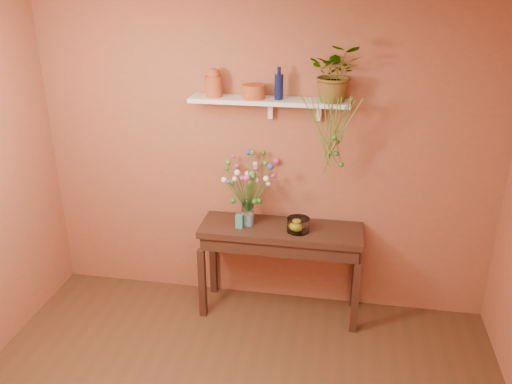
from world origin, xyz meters
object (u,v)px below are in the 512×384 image
(glass_vase, at_px, (248,215))
(glass_bowl, at_px, (298,225))
(blue_bottle, at_px, (279,86))
(bouquet, at_px, (250,178))
(sideboard, at_px, (281,240))
(spider_plant, at_px, (336,73))
(terracotta_jug, at_px, (214,83))

(glass_vase, relative_size, glass_bowl, 1.15)
(blue_bottle, relative_size, glass_bowl, 1.34)
(glass_vase, relative_size, bouquet, 0.43)
(sideboard, xyz_separation_m, blue_bottle, (-0.05, 0.10, 1.32))
(spider_plant, xyz_separation_m, bouquet, (-0.66, -0.09, -0.87))
(sideboard, bearing_deg, glass_bowl, -15.85)
(terracotta_jug, relative_size, spider_plant, 0.52)
(glass_vase, distance_m, bouquet, 0.34)
(terracotta_jug, height_order, blue_bottle, blue_bottle)
(terracotta_jug, xyz_separation_m, glass_bowl, (0.74, -0.15, -1.15))
(sideboard, distance_m, spider_plant, 1.49)
(blue_bottle, xyz_separation_m, spider_plant, (0.44, 0.00, 0.12))
(sideboard, distance_m, glass_vase, 0.36)
(spider_plant, bearing_deg, bouquet, -171.99)
(spider_plant, bearing_deg, glass_vase, -171.81)
(sideboard, height_order, glass_vase, glass_vase)
(sideboard, distance_m, terracotta_jug, 1.45)
(spider_plant, relative_size, glass_vase, 2.01)
(blue_bottle, height_order, glass_vase, blue_bottle)
(spider_plant, xyz_separation_m, glass_vase, (-0.68, -0.10, -1.22))
(spider_plant, distance_m, glass_vase, 1.40)
(terracotta_jug, relative_size, blue_bottle, 0.89)
(bouquet, bearing_deg, blue_bottle, 22.41)
(glass_vase, bearing_deg, blue_bottle, 21.92)
(sideboard, relative_size, bouquet, 2.68)
(sideboard, relative_size, terracotta_jug, 6.03)
(blue_bottle, bearing_deg, glass_bowl, -34.98)
(sideboard, bearing_deg, blue_bottle, 117.96)
(bouquet, xyz_separation_m, glass_bowl, (0.43, -0.05, -0.39))
(glass_vase, bearing_deg, bouquet, 15.22)
(sideboard, height_order, blue_bottle, blue_bottle)
(spider_plant, relative_size, bouquet, 0.86)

